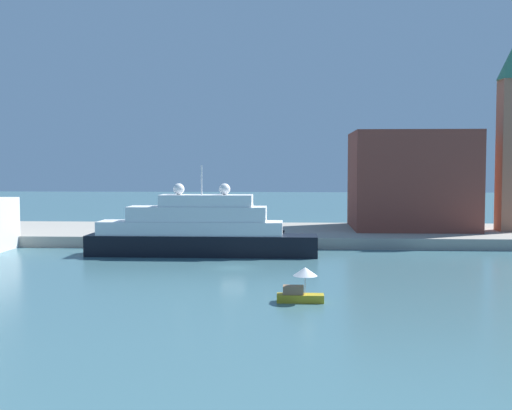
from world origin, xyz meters
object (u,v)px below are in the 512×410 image
object	(u,v)px
bell_tower	(512,130)
small_motorboat	(301,286)
harbor_building	(411,180)
person_figure	(146,226)
parked_car	(116,229)
mooring_bollard	(283,233)
large_yacht	(199,231)

from	to	relation	value
bell_tower	small_motorboat	bearing A→B (deg)	-124.79
harbor_building	bell_tower	world-z (taller)	bell_tower
small_motorboat	person_figure	xyz separation A→B (m)	(-21.62, 39.85, 1.05)
harbor_building	person_figure	bearing A→B (deg)	-168.54
harbor_building	parked_car	xyz separation A→B (m)	(-42.60, -9.98, -6.67)
parked_car	bell_tower	bearing A→B (deg)	6.72
small_motorboat	mooring_bollard	world-z (taller)	small_motorboat
parked_car	person_figure	size ratio (longest dim) A/B	2.31
small_motorboat	bell_tower	world-z (taller)	bell_tower
large_yacht	person_figure	size ratio (longest dim) A/B	15.57
large_yacht	small_motorboat	distance (m)	29.38
parked_car	person_figure	bearing A→B (deg)	28.79
small_motorboat	mooring_bollard	distance (m)	34.81
small_motorboat	person_figure	world-z (taller)	person_figure
parked_car	person_figure	world-z (taller)	person_figure
parked_car	mooring_bollard	world-z (taller)	parked_car
small_motorboat	person_figure	bearing A→B (deg)	118.48
large_yacht	parked_car	distance (m)	17.34
mooring_bollard	bell_tower	bearing A→B (deg)	16.32
mooring_bollard	harbor_building	bearing A→B (deg)	34.12
large_yacht	bell_tower	distance (m)	48.28
small_motorboat	bell_tower	size ratio (longest dim) A/B	0.14
person_figure	mooring_bollard	bearing A→B (deg)	-14.60
large_yacht	person_figure	world-z (taller)	large_yacht
large_yacht	small_motorboat	size ratio (longest dim) A/B	7.43
small_motorboat	mooring_bollard	bearing A→B (deg)	93.32
large_yacht	person_figure	bearing A→B (deg)	125.75
bell_tower	mooring_bollard	xyz separation A→B (m)	(-32.83, -9.61, -14.19)
person_figure	small_motorboat	bearing A→B (deg)	-61.52
small_motorboat	harbor_building	bearing A→B (deg)	70.27
bell_tower	parked_car	bearing A→B (deg)	-173.28
parked_car	mooring_bollard	xyz separation A→B (m)	(23.48, -2.98, -0.17)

